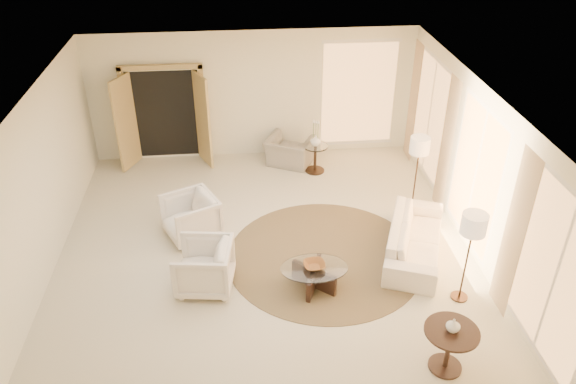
{
  "coord_description": "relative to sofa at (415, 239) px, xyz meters",
  "views": [
    {
      "loc": [
        -0.37,
        -7.45,
        5.88
      ],
      "look_at": [
        0.4,
        0.4,
        1.1
      ],
      "focal_mm": 35.0,
      "sensor_mm": 36.0,
      "label": 1
    }
  ],
  "objects": [
    {
      "name": "room",
      "position": [
        -2.51,
        0.02,
        1.09
      ],
      "size": [
        7.04,
        8.04,
        2.83
      ],
      "color": "beige",
      "rests_on": "ground"
    },
    {
      "name": "windows_right",
      "position": [
        0.94,
        0.12,
        1.04
      ],
      "size": [
        0.1,
        6.4,
        2.4
      ],
      "primitive_type": null,
      "color": "#FFB566",
      "rests_on": "room"
    },
    {
      "name": "window_back_corner",
      "position": [
        -0.21,
        3.97,
        1.04
      ],
      "size": [
        1.7,
        0.1,
        2.4
      ],
      "primitive_type": null,
      "color": "#FFB566",
      "rests_on": "room"
    },
    {
      "name": "curtains_right",
      "position": [
        0.89,
        1.02,
        0.99
      ],
      "size": [
        0.06,
        5.2,
        2.6
      ],
      "primitive_type": null,
      "color": "tan",
      "rests_on": "room"
    },
    {
      "name": "french_doors",
      "position": [
        -4.41,
        3.84,
        0.76
      ],
      "size": [
        1.95,
        0.66,
        2.16
      ],
      "color": "tan",
      "rests_on": "room"
    },
    {
      "name": "area_rug",
      "position": [
        -1.52,
        0.05,
        -0.31
      ],
      "size": [
        4.03,
        4.03,
        0.01
      ],
      "primitive_type": "cylinder",
      "rotation": [
        0.0,
        0.0,
        -0.25
      ],
      "color": "#3D2F1C",
      "rests_on": "room"
    },
    {
      "name": "sofa",
      "position": [
        0.0,
        0.0,
        0.0
      ],
      "size": [
        1.54,
        2.29,
        0.62
      ],
      "primitive_type": "imported",
      "rotation": [
        0.0,
        0.0,
        1.2
      ],
      "color": "white",
      "rests_on": "room"
    },
    {
      "name": "armchair_left",
      "position": [
        -3.78,
        0.89,
        0.13
      ],
      "size": [
        1.08,
        1.11,
        0.87
      ],
      "primitive_type": "imported",
      "rotation": [
        0.0,
        0.0,
        -1.13
      ],
      "color": "white",
      "rests_on": "room"
    },
    {
      "name": "armchair_right",
      "position": [
        -3.51,
        -0.51,
        0.12
      ],
      "size": [
        0.9,
        0.94,
        0.87
      ],
      "primitive_type": "imported",
      "rotation": [
        0.0,
        0.0,
        -1.7
      ],
      "color": "white",
      "rests_on": "room"
    },
    {
      "name": "accent_chair",
      "position": [
        -1.79,
        3.42,
        0.1
      ],
      "size": [
        1.11,
        0.96,
        0.82
      ],
      "primitive_type": "imported",
      "rotation": [
        0.0,
        0.0,
        2.69
      ],
      "color": "gray",
      "rests_on": "room"
    },
    {
      "name": "coffee_table",
      "position": [
        -1.81,
        -0.69,
        -0.07
      ],
      "size": [
        1.29,
        1.29,
        0.39
      ],
      "rotation": [
        0.0,
        0.0,
        0.25
      ],
      "color": "black",
      "rests_on": "room"
    },
    {
      "name": "end_table",
      "position": [
        -0.29,
        -2.47,
        0.15
      ],
      "size": [
        0.71,
        0.71,
        0.67
      ],
      "rotation": [
        0.0,
        0.0,
        -0.03
      ],
      "color": "black",
      "rests_on": "room"
    },
    {
      "name": "side_table",
      "position": [
        -1.27,
        3.04,
        0.06
      ],
      "size": [
        0.53,
        0.53,
        0.62
      ],
      "rotation": [
        0.0,
        0.0,
        -0.35
      ],
      "color": "#2E2119",
      "rests_on": "room"
    },
    {
      "name": "floor_lamp_near",
      "position": [
        0.39,
        1.41,
        0.96
      ],
      "size": [
        0.36,
        0.36,
        1.5
      ],
      "rotation": [
        0.0,
        0.0,
        -0.39
      ],
      "color": "#2E2119",
      "rests_on": "room"
    },
    {
      "name": "floor_lamp_far",
      "position": [
        0.39,
        -1.16,
        0.99
      ],
      "size": [
        0.37,
        0.37,
        1.53
      ],
      "rotation": [
        0.0,
        0.0,
        0.11
      ],
      "color": "#2E2119",
      "rests_on": "room"
    },
    {
      "name": "bowl",
      "position": [
        -1.81,
        -0.69,
        0.12
      ],
      "size": [
        0.36,
        0.36,
        0.08
      ],
      "primitive_type": "imported",
      "rotation": [
        0.0,
        0.0,
        0.08
      ],
      "color": "brown",
      "rests_on": "coffee_table"
    },
    {
      "name": "end_vase",
      "position": [
        -0.29,
        -2.47,
        0.45
      ],
      "size": [
        0.24,
        0.24,
        0.19
      ],
      "primitive_type": "imported",
      "rotation": [
        0.0,
        0.0,
        -0.42
      ],
      "color": "white",
      "rests_on": "end_table"
    },
    {
      "name": "side_vase",
      "position": [
        -1.27,
        3.04,
        0.42
      ],
      "size": [
        0.25,
        0.25,
        0.23
      ],
      "primitive_type": "imported",
      "rotation": [
        0.0,
        0.0,
        0.11
      ],
      "color": "white",
      "rests_on": "side_table"
    }
  ]
}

